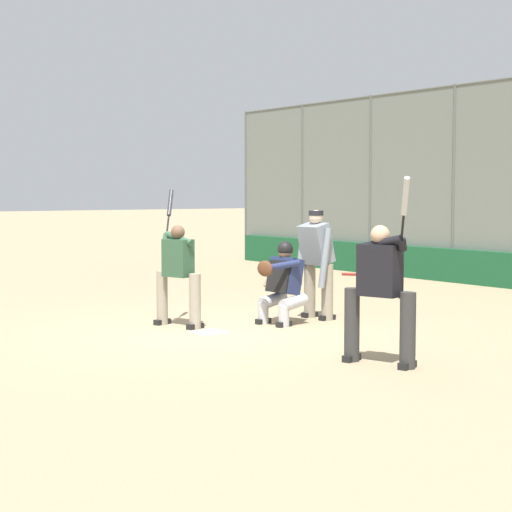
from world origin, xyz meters
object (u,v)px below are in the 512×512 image
(batter_at_plate, at_px, (178,272))
(batter_on_deck, at_px, (380,289))
(umpire_home, at_px, (316,260))
(catcher_behind_plate, at_px, (282,281))
(spare_bat_third_base_side, at_px, (382,283))
(spare_bat_by_padding, at_px, (355,274))
(spare_bat_near_backstop, at_px, (404,294))

(batter_at_plate, xyz_separation_m, batter_on_deck, (-3.87, -0.40, 0.06))
(umpire_home, bearing_deg, catcher_behind_plate, 94.09)
(batter_on_deck, relative_size, spare_bat_third_base_side, 2.84)
(umpire_home, relative_size, batter_on_deck, 0.79)
(umpire_home, distance_m, spare_bat_by_padding, 7.31)
(catcher_behind_plate, distance_m, spare_bat_near_backstop, 4.43)
(spare_bat_by_padding, xyz_separation_m, spare_bat_third_base_side, (-1.83, 0.89, 0.00))
(batter_at_plate, bearing_deg, spare_bat_near_backstop, -97.74)
(batter_at_plate, distance_m, spare_bat_third_base_side, 7.13)
(catcher_behind_plate, bearing_deg, spare_bat_by_padding, -59.79)
(batter_at_plate, relative_size, spare_bat_near_backstop, 2.93)
(umpire_home, relative_size, spare_bat_near_backstop, 2.47)
(batter_at_plate, bearing_deg, spare_bat_third_base_side, -85.07)
(spare_bat_near_backstop, height_order, spare_bat_third_base_side, same)
(batter_on_deck, xyz_separation_m, spare_bat_third_base_side, (6.28, -6.26, -0.86))
(catcher_behind_plate, xyz_separation_m, spare_bat_near_backstop, (1.43, -4.15, -0.63))
(catcher_behind_plate, height_order, spare_bat_near_backstop, catcher_behind_plate)
(batter_at_plate, distance_m, spare_bat_by_padding, 8.70)
(batter_at_plate, distance_m, batter_on_deck, 3.89)
(batter_at_plate, relative_size, umpire_home, 1.19)
(catcher_behind_plate, height_order, spare_bat_third_base_side, catcher_behind_plate)
(batter_on_deck, xyz_separation_m, spare_bat_by_padding, (8.10, -7.15, -0.86))
(umpire_home, bearing_deg, spare_bat_near_backstop, -71.17)
(batter_on_deck, relative_size, spare_bat_near_backstop, 3.12)
(spare_bat_by_padding, bearing_deg, batter_on_deck, 104.07)
(batter_at_plate, height_order, batter_on_deck, batter_on_deck)
(batter_on_deck, bearing_deg, spare_bat_by_padding, 121.35)
(spare_bat_near_backstop, relative_size, spare_bat_third_base_side, 0.91)
(catcher_behind_plate, xyz_separation_m, umpire_home, (0.09, -0.77, 0.28))
(umpire_home, relative_size, spare_bat_by_padding, 2.24)
(umpire_home, bearing_deg, batter_on_deck, 148.42)
(spare_bat_by_padding, height_order, spare_bat_third_base_side, same)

